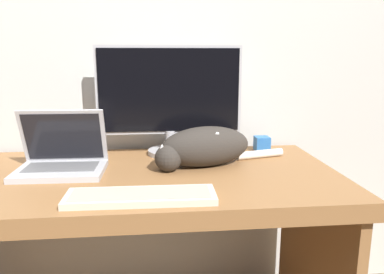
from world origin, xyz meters
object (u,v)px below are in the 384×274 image
monitor (170,98)px  laptop (62,160)px  external_keyboard (141,196)px  cat (204,146)px

monitor → laptop: (-0.40, -0.21, -0.20)m
laptop → external_keyboard: laptop is taller
external_keyboard → cat: (0.23, 0.32, 0.07)m
external_keyboard → laptop: bearing=135.1°
laptop → cat: 0.52m
laptop → cat: laptop is taller
laptop → cat: bearing=3.7°
monitor → laptop: 0.50m
laptop → cat: (0.52, 0.02, 0.03)m
monitor → external_keyboard: bearing=-102.1°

